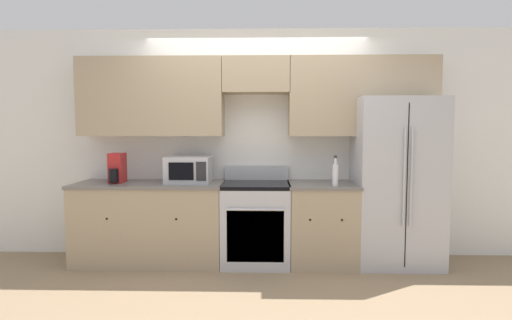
{
  "coord_description": "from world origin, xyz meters",
  "views": [
    {
      "loc": [
        0.1,
        -3.97,
        1.46
      ],
      "look_at": [
        0.0,
        0.31,
        1.13
      ],
      "focal_mm": 28.0,
      "sensor_mm": 36.0,
      "label": 1
    }
  ],
  "objects_px": {
    "refrigerator": "(396,182)",
    "bottle": "(335,174)",
    "oven_range": "(256,223)",
    "microwave": "(189,169)"
  },
  "relations": [
    {
      "from": "oven_range",
      "to": "bottle",
      "type": "relative_size",
      "value": 3.33
    },
    {
      "from": "oven_range",
      "to": "bottle",
      "type": "bearing_deg",
      "value": -13.99
    },
    {
      "from": "bottle",
      "to": "refrigerator",
      "type": "bearing_deg",
      "value": 18.91
    },
    {
      "from": "refrigerator",
      "to": "microwave",
      "type": "relative_size",
      "value": 3.77
    },
    {
      "from": "refrigerator",
      "to": "bottle",
      "type": "bearing_deg",
      "value": -161.09
    },
    {
      "from": "refrigerator",
      "to": "microwave",
      "type": "distance_m",
      "value": 2.25
    },
    {
      "from": "oven_range",
      "to": "refrigerator",
      "type": "height_order",
      "value": "refrigerator"
    },
    {
      "from": "oven_range",
      "to": "microwave",
      "type": "xyz_separation_m",
      "value": [
        -0.73,
        0.04,
        0.58
      ]
    },
    {
      "from": "microwave",
      "to": "oven_range",
      "type": "bearing_deg",
      "value": -3.06
    },
    {
      "from": "refrigerator",
      "to": "bottle",
      "type": "distance_m",
      "value": 0.74
    }
  ]
}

